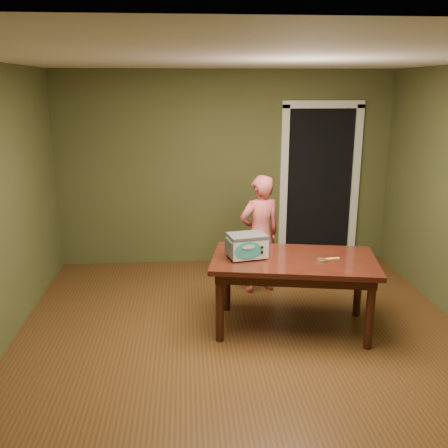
{
  "coord_description": "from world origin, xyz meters",
  "views": [
    {
      "loc": [
        -0.53,
        -4.15,
        2.39
      ],
      "look_at": [
        -0.13,
        1.0,
        0.95
      ],
      "focal_mm": 40.0,
      "sensor_mm": 36.0,
      "label": 1
    }
  ],
  "objects": [
    {
      "name": "floor",
      "position": [
        0.0,
        0.0,
        0.0
      ],
      "size": [
        5.0,
        5.0,
        0.0
      ],
      "primitive_type": "plane",
      "color": "brown",
      "rests_on": "ground"
    },
    {
      "name": "room_shell",
      "position": [
        0.0,
        0.0,
        1.71
      ],
      "size": [
        4.52,
        5.02,
        2.61
      ],
      "color": "#50522C",
      "rests_on": "ground"
    },
    {
      "name": "doorway",
      "position": [
        1.3,
        2.78,
        1.06
      ],
      "size": [
        1.1,
        0.66,
        2.25
      ],
      "color": "black",
      "rests_on": "ground"
    },
    {
      "name": "dining_table",
      "position": [
        0.52,
        0.42,
        0.65
      ],
      "size": [
        1.74,
        1.18,
        0.75
      ],
      "rotation": [
        0.0,
        0.0,
        -0.18
      ],
      "color": "#35120C",
      "rests_on": "floor"
    },
    {
      "name": "toy_oven",
      "position": [
        0.05,
        0.46,
        0.88
      ],
      "size": [
        0.43,
        0.33,
        0.24
      ],
      "rotation": [
        0.0,
        0.0,
        0.21
      ],
      "color": "#4C4F54",
      "rests_on": "dining_table"
    },
    {
      "name": "baking_pan",
      "position": [
        0.76,
        0.3,
        0.76
      ],
      "size": [
        0.1,
        0.1,
        0.02
      ],
      "color": "silver",
      "rests_on": "dining_table"
    },
    {
      "name": "spatula",
      "position": [
        0.87,
        0.36,
        0.75
      ],
      "size": [
        0.18,
        0.05,
        0.01
      ],
      "primitive_type": "cube",
      "rotation": [
        0.0,
        0.0,
        0.13
      ],
      "color": "#EDEA67",
      "rests_on": "dining_table"
    },
    {
      "name": "child",
      "position": [
        0.32,
        1.4,
        0.71
      ],
      "size": [
        0.6,
        0.49,
        1.41
      ],
      "primitive_type": "imported",
      "rotation": [
        0.0,
        0.0,
        3.48
      ],
      "color": "#DD5B5B",
      "rests_on": "floor"
    }
  ]
}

